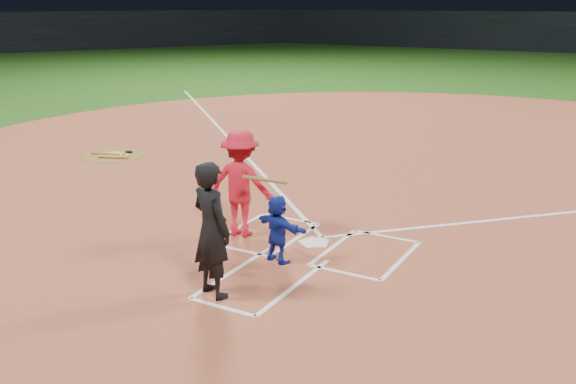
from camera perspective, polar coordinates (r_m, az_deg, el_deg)
The scene contains 13 objects.
ground at distance 11.21m, azimuth 2.35°, elevation -4.61°, with size 120.00×120.00×0.00m, color #1B4912.
home_plate_dirt at distance 16.54m, azimuth 11.85°, elevation 2.11°, with size 28.00×28.00×0.01m, color brown.
home_plate at distance 11.20m, azimuth 2.35°, elevation -4.51°, with size 0.60×0.60×0.02m, color silver.
on_deck_circle at distance 18.14m, azimuth -15.24°, elevation 3.19°, with size 1.70×1.70×0.01m, color brown.
on_deck_logo at distance 18.14m, azimuth -15.25°, elevation 3.21°, with size 0.80×0.80×0.00m, color yellow.
on_deck_bat_a at distance 18.20m, azimuth -14.37°, elevation 3.42°, with size 0.06×0.06×0.84m, color olive.
on_deck_bat_b at distance 18.20m, azimuth -15.92°, elevation 3.30°, with size 0.06×0.06×0.84m, color brown.
on_deck_bat_c at distance 17.72m, azimuth -15.23°, elevation 3.00°, with size 0.06×0.06×0.84m, color brown.
bat_weight_donut at distance 18.27m, azimuth -13.93°, elevation 3.48°, with size 0.19×0.19×0.05m, color black.
catcher at distance 10.24m, azimuth -0.92°, elevation -3.28°, with size 1.03×0.33×1.11m, color #1327A1.
umpire at distance 9.02m, azimuth -6.82°, elevation -3.35°, with size 0.72×0.47×1.97m, color black.
chalk_markings at distance 15.87m, azimuth 11.06°, elevation 1.58°, with size 28.35×17.32×0.01m.
batter_at_plate at distance 11.33m, azimuth -4.21°, elevation 0.77°, with size 1.51×0.97×1.91m.
Camera 1 is at (4.71, -9.32, 4.07)m, focal length 40.00 mm.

